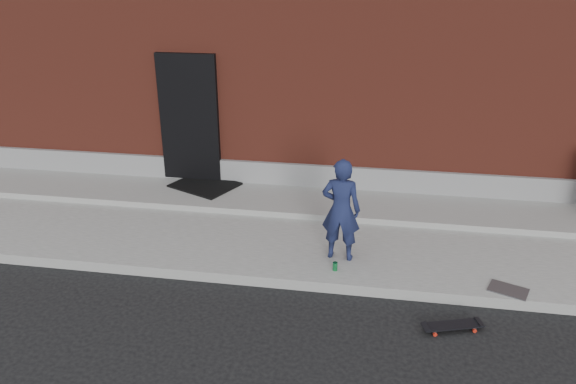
# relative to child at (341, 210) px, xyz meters

# --- Properties ---
(ground) EXTENTS (80.00, 80.00, 0.00)m
(ground) POSITION_rel_child_xyz_m (-0.25, -0.70, -0.88)
(ground) COLOR black
(ground) RESTS_ON ground
(sidewalk) EXTENTS (20.00, 3.00, 0.15)m
(sidewalk) POSITION_rel_child_xyz_m (-0.25, 0.80, -0.80)
(sidewalk) COLOR slate
(sidewalk) RESTS_ON ground
(apron) EXTENTS (20.00, 1.20, 0.10)m
(apron) POSITION_rel_child_xyz_m (-0.25, 1.70, -0.68)
(apron) COLOR gray
(apron) RESTS_ON sidewalk
(building) EXTENTS (20.00, 8.10, 5.00)m
(building) POSITION_rel_child_xyz_m (-0.25, 6.29, 1.62)
(building) COLOR maroon
(building) RESTS_ON ground
(child) EXTENTS (0.56, 0.40, 1.46)m
(child) POSITION_rel_child_xyz_m (0.00, 0.00, 0.00)
(child) COLOR #171D41
(child) RESTS_ON sidewalk
(skateboard) EXTENTS (0.72, 0.38, 0.08)m
(skateboard) POSITION_rel_child_xyz_m (1.43, -1.24, -0.82)
(skateboard) COLOR #B62112
(skateboard) RESTS_ON ground
(soda_can) EXTENTS (0.08, 0.08, 0.12)m
(soda_can) POSITION_rel_child_xyz_m (-0.03, -0.37, -0.67)
(soda_can) COLOR #1C8E44
(soda_can) RESTS_ON sidewalk
(doormat) EXTENTS (1.31, 1.21, 0.03)m
(doormat) POSITION_rel_child_xyz_m (-2.55, 1.97, -0.61)
(doormat) COLOR black
(doormat) RESTS_ON apron
(utility_plate) EXTENTS (0.55, 0.45, 0.01)m
(utility_plate) POSITION_rel_child_xyz_m (2.18, -0.50, -0.72)
(utility_plate) COLOR #525257
(utility_plate) RESTS_ON sidewalk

